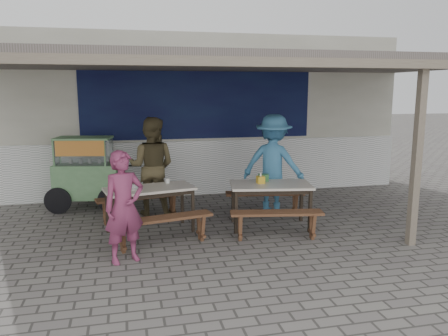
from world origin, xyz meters
The scene contains 17 objects.
ground centered at (0.00, 0.00, 0.00)m, with size 60.00×60.00×0.00m, color #64605B.
back_wall centered at (0.00, 3.58, 1.72)m, with size 9.00×1.28×3.50m.
warung_roof centered at (0.02, 0.90, 2.71)m, with size 9.00×4.21×2.81m.
table_left centered at (-1.44, 0.55, 0.67)m, with size 1.51×0.92×0.75m.
bench_left_street centered at (-1.30, -0.15, 0.34)m, with size 1.53×0.58×0.45m.
bench_left_wall centered at (-1.59, 1.25, 0.34)m, with size 1.53×0.58×0.45m.
table_right centered at (0.56, 0.39, 0.67)m, with size 1.44×0.97×0.75m.
bench_right_street centered at (0.45, -0.24, 0.34)m, with size 1.46×0.52×0.45m.
bench_right_wall centered at (0.67, 1.02, 0.34)m, with size 1.46×0.52×0.45m.
vendor_cart centered at (-2.54, 2.25, 0.77)m, with size 1.82×0.92×1.41m.
patron_street_side centered at (-1.84, -0.61, 0.76)m, with size 0.56×0.37×1.53m, color #792E4F.
patron_wall_side centered at (-1.33, 1.62, 0.91)m, with size 0.88×0.69×1.82m, color brown.
patron_right_table centered at (0.91, 1.28, 0.93)m, with size 1.20×0.69×1.86m, color teal.
tissue_box centered at (0.40, 0.47, 0.81)m, with size 0.12×0.12×0.12m, color gold.
donation_box centered at (0.51, 0.63, 0.81)m, with size 0.18×0.12×0.12m, color #306C38.
condiment_jar centered at (-1.13, 0.84, 0.79)m, with size 0.07×0.07×0.08m, color silver.
condiment_bowl centered at (-1.69, 0.48, 0.78)m, with size 0.21×0.21×0.05m, color white.
Camera 1 is at (-1.79, -6.41, 2.32)m, focal length 35.00 mm.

